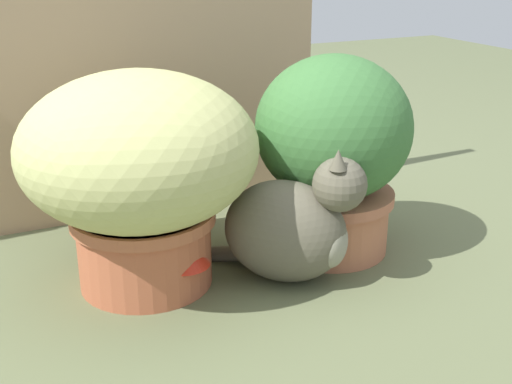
# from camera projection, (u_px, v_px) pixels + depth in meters

# --- Properties ---
(ground_plane) EXTENTS (6.00, 6.00, 0.00)m
(ground_plane) POSITION_uv_depth(u_px,v_px,m) (228.00, 280.00, 1.41)
(ground_plane) COLOR #5C6342
(cardboard_backdrop) EXTENTS (0.92, 0.03, 0.85)m
(cardboard_backdrop) POSITION_uv_depth(u_px,v_px,m) (148.00, 48.00, 1.65)
(cardboard_backdrop) COLOR tan
(cardboard_backdrop) RESTS_ON ground
(grass_planter) EXTENTS (0.48, 0.48, 0.45)m
(grass_planter) POSITION_uv_depth(u_px,v_px,m) (140.00, 166.00, 1.32)
(grass_planter) COLOR #B05B3C
(grass_planter) RESTS_ON ground
(leafy_planter) EXTENTS (0.35, 0.35, 0.45)m
(leafy_planter) POSITION_uv_depth(u_px,v_px,m) (332.00, 150.00, 1.48)
(leafy_planter) COLOR #B66B4B
(leafy_planter) RESTS_ON ground
(cat) EXTENTS (0.31, 0.34, 0.32)m
(cat) POSITION_uv_depth(u_px,v_px,m) (293.00, 227.00, 1.37)
(cat) COLOR #5A5545
(cat) RESTS_ON ground
(mushroom_ornament_red) EXTENTS (0.10, 0.10, 0.12)m
(mushroom_ornament_red) POSITION_uv_depth(u_px,v_px,m) (184.00, 256.00, 1.32)
(mushroom_ornament_red) COLOR silver
(mushroom_ornament_red) RESTS_ON ground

